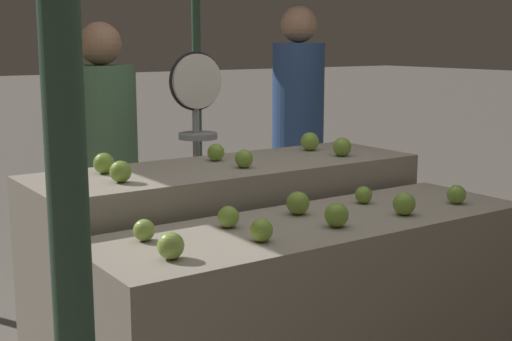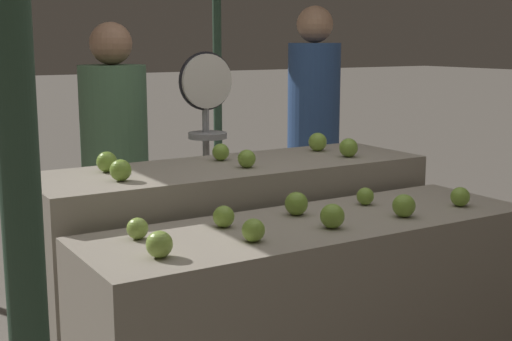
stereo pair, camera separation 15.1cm
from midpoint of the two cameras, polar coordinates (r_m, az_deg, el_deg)
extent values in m
cylinder|color=#33513D|center=(1.26, -15.11, -1.48)|extent=(0.07, 0.07, 2.57)
cylinder|color=#33513D|center=(5.76, -2.35, 7.88)|extent=(0.07, 0.07, 2.57)
cube|color=gray|center=(2.77, 6.15, -12.97)|extent=(1.74, 0.55, 0.88)
cube|color=gray|center=(3.21, -0.39, -8.39)|extent=(1.74, 0.55, 1.01)
sphere|color=#8EB247|center=(2.19, -5.78, -5.91)|extent=(0.08, 0.08, 0.08)
sphere|color=#84AD3D|center=(2.35, 1.63, -4.81)|extent=(0.08, 0.08, 0.08)
sphere|color=#7AA338|center=(2.54, 7.85, -3.64)|extent=(0.09, 0.09, 0.09)
sphere|color=#7AA338|center=(2.74, 13.30, -2.77)|extent=(0.09, 0.09, 0.09)
sphere|color=#7AA338|center=(2.98, 17.43, -2.03)|extent=(0.08, 0.08, 0.08)
sphere|color=#8EB247|center=(2.40, -7.69, -4.63)|extent=(0.07, 0.07, 0.07)
sphere|color=#84AD3D|center=(2.53, -0.89, -3.71)|extent=(0.08, 0.08, 0.08)
sphere|color=#7AA338|center=(2.71, 4.79, -2.67)|extent=(0.09, 0.09, 0.09)
sphere|color=#7AA338|center=(2.91, 10.21, -2.05)|extent=(0.07, 0.07, 0.07)
sphere|color=#7AA338|center=(2.75, -9.24, 0.01)|extent=(0.08, 0.08, 0.08)
sphere|color=#7AA338|center=(3.00, 0.69, 0.94)|extent=(0.08, 0.08, 0.08)
sphere|color=#7AA338|center=(3.31, 8.71, 1.81)|extent=(0.09, 0.09, 0.09)
sphere|color=#7AA338|center=(2.95, -10.42, 0.68)|extent=(0.08, 0.08, 0.08)
sphere|color=#7AA338|center=(3.18, -1.49, 1.48)|extent=(0.08, 0.08, 0.08)
sphere|color=#84AD3D|center=(3.47, 6.20, 2.28)|extent=(0.09, 0.09, 0.09)
cylinder|color=#99999E|center=(3.77, -2.82, -2.79)|extent=(0.04, 0.04, 1.36)
cylinder|color=black|center=(3.67, -2.87, 7.16)|extent=(0.30, 0.01, 0.30)
cylinder|color=silver|center=(3.66, -2.76, 7.15)|extent=(0.28, 0.02, 0.28)
cylinder|color=#99999E|center=(3.67, -2.73, 3.90)|extent=(0.01, 0.01, 0.14)
cylinder|color=#99999E|center=(3.68, -2.72, 2.82)|extent=(0.20, 0.20, 0.03)
cube|color=#2D2D38|center=(3.85, -9.81, -7.29)|extent=(0.29, 0.21, 0.76)
cylinder|color=#476B4C|center=(3.70, -10.15, 3.21)|extent=(0.42, 0.42, 0.66)
sphere|color=#936B51|center=(3.67, -10.37, 9.97)|extent=(0.21, 0.21, 0.21)
cube|color=#2D2D38|center=(4.70, 5.43, -3.56)|extent=(0.29, 0.23, 0.81)
cylinder|color=#2D4C84|center=(4.58, 5.59, 5.70)|extent=(0.43, 0.43, 0.71)
sphere|color=tan|center=(4.57, 5.70, 11.56)|extent=(0.23, 0.23, 0.23)
camera|label=1|loc=(0.08, -88.45, 0.28)|focal=50.00mm
camera|label=2|loc=(0.08, 91.55, -0.28)|focal=50.00mm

